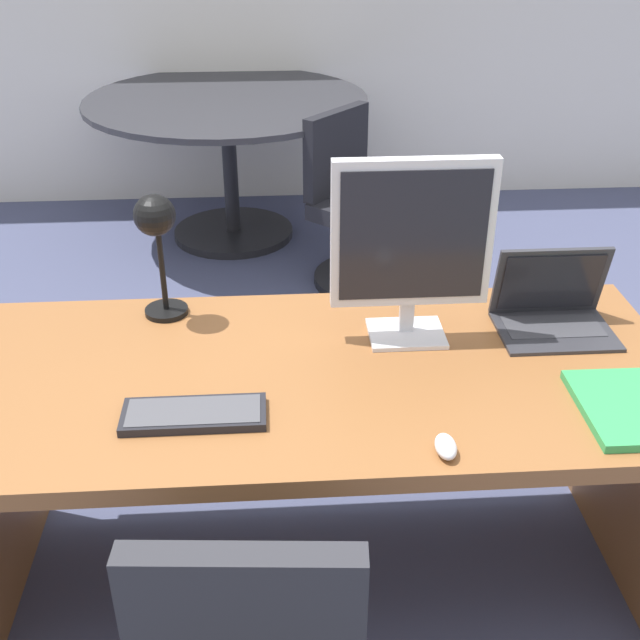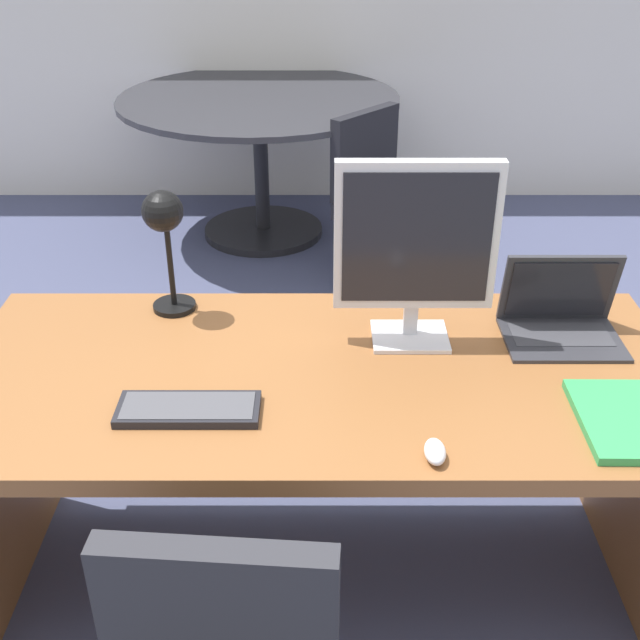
{
  "view_description": "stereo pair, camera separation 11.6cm",
  "coord_description": "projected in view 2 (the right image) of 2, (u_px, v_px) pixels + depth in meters",
  "views": [
    {
      "loc": [
        -0.11,
        -1.65,
        1.83
      ],
      "look_at": [
        0.0,
        0.04,
        0.86
      ],
      "focal_mm": 44.62,
      "sensor_mm": 36.0,
      "label": 1
    },
    {
      "loc": [
        0.0,
        -1.65,
        1.83
      ],
      "look_at": [
        0.0,
        0.04,
        0.86
      ],
      "focal_mm": 44.62,
      "sensor_mm": 36.0,
      "label": 2
    }
  ],
  "objects": [
    {
      "name": "mouse",
      "position": [
        435.0,
        452.0,
        1.67
      ],
      "size": [
        0.05,
        0.08,
        0.04
      ],
      "color": "silver",
      "rests_on": "desk"
    },
    {
      "name": "meeting_chair_near",
      "position": [
        389.0,
        219.0,
        3.88
      ],
      "size": [
        0.66,
        0.65,
        0.84
      ],
      "color": "black",
      "rests_on": "ground"
    },
    {
      "name": "ground",
      "position": [
        320.0,
        326.0,
        3.64
      ],
      "size": [
        12.0,
        12.0,
        0.0
      ],
      "primitive_type": "plane",
      "color": "#474C6B"
    },
    {
      "name": "laptop",
      "position": [
        561.0,
        310.0,
        2.1
      ],
      "size": [
        0.3,
        0.23,
        0.22
      ],
      "color": "#2D2D33",
      "rests_on": "desk"
    },
    {
      "name": "book",
      "position": [
        636.0,
        420.0,
        1.78
      ],
      "size": [
        0.26,
        0.3,
        0.02
      ],
      "color": "green",
      "rests_on": "desk"
    },
    {
      "name": "desk_lamp",
      "position": [
        165.0,
        227.0,
        2.1
      ],
      "size": [
        0.12,
        0.14,
        0.36
      ],
      "color": "black",
      "rests_on": "desk"
    },
    {
      "name": "meeting_table",
      "position": [
        261.0,
        131.0,
        4.28
      ],
      "size": [
        1.49,
        1.49,
        0.78
      ],
      "color": "black",
      "rests_on": "ground"
    },
    {
      "name": "keyboard",
      "position": [
        188.0,
        409.0,
        1.81
      ],
      "size": [
        0.33,
        0.13,
        0.02
      ],
      "color": "black",
      "rests_on": "desk"
    },
    {
      "name": "monitor",
      "position": [
        416.0,
        244.0,
        1.97
      ],
      "size": [
        0.41,
        0.16,
        0.49
      ],
      "color": "silver",
      "rests_on": "desk"
    },
    {
      "name": "desk",
      "position": [
        320.0,
        421.0,
        2.11
      ],
      "size": [
        1.81,
        0.82,
        0.74
      ],
      "color": "brown",
      "rests_on": "ground"
    }
  ]
}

